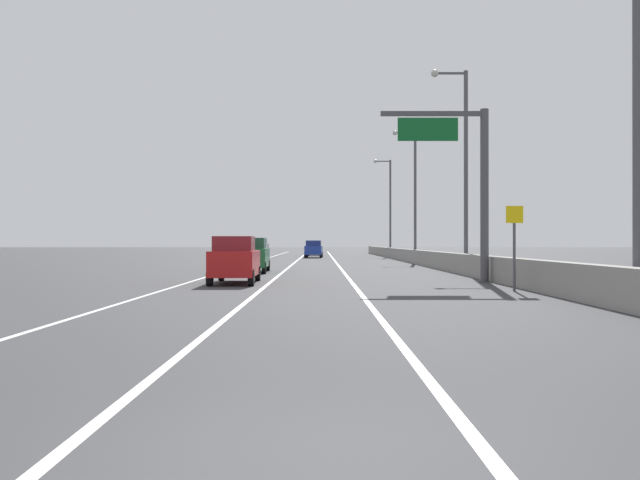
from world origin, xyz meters
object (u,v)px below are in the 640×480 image
(speed_advisory_sign, at_px, (517,241))
(lamp_post_right_fourth, at_px, (391,201))
(car_silver_0, at_px, (259,249))
(car_yellow_4, at_px, (317,248))
(car_green_1, at_px, (254,255))
(car_blue_5, at_px, (316,249))
(lamp_post_right_second, at_px, (465,157))
(car_red_3, at_px, (238,260))
(lamp_post_right_third, at_px, (415,187))
(car_gray_2, at_px, (262,248))
(lamp_post_right_near, at_px, (632,56))
(overhead_sign_gantry, at_px, (470,173))

(speed_advisory_sign, height_order, lamp_post_right_fourth, lamp_post_right_fourth)
(car_silver_0, distance_m, car_yellow_4, 16.62)
(lamp_post_right_fourth, xyz_separation_m, car_green_1, (-12.18, -43.97, -5.64))
(car_yellow_4, relative_size, car_blue_5, 0.86)
(lamp_post_right_second, bearing_deg, speed_advisory_sign, -95.06)
(car_yellow_4, bearing_deg, car_red_3, -92.80)
(speed_advisory_sign, xyz_separation_m, car_red_3, (-10.38, 4.57, -0.78))
(lamp_post_right_third, xyz_separation_m, car_green_1, (-12.18, -22.31, -5.64))
(lamp_post_right_second, height_order, car_green_1, lamp_post_right_second)
(lamp_post_right_third, relative_size, car_silver_0, 2.47)
(car_gray_2, bearing_deg, lamp_post_right_third, -48.83)
(lamp_post_right_near, distance_m, car_yellow_4, 70.21)
(overhead_sign_gantry, distance_m, lamp_post_right_near, 11.99)
(car_green_1, bearing_deg, car_silver_0, 94.80)
(overhead_sign_gantry, bearing_deg, car_yellow_4, 96.98)
(speed_advisory_sign, bearing_deg, lamp_post_right_third, 87.78)
(lamp_post_right_near, distance_m, lamp_post_right_fourth, 64.98)
(speed_advisory_sign, relative_size, lamp_post_right_second, 0.26)
(lamp_post_right_second, relative_size, car_blue_5, 2.45)
(lamp_post_right_fourth, distance_m, car_yellow_4, 11.49)
(overhead_sign_gantry, height_order, car_red_3, overhead_sign_gantry)
(overhead_sign_gantry, xyz_separation_m, car_blue_5, (-7.08, 46.16, -3.78))
(lamp_post_right_near, height_order, car_green_1, lamp_post_right_near)
(lamp_post_right_third, relative_size, car_blue_5, 2.45)
(lamp_post_right_third, bearing_deg, lamp_post_right_fourth, 90.01)
(lamp_post_right_fourth, relative_size, car_red_3, 2.48)
(car_blue_5, bearing_deg, overhead_sign_gantry, -81.28)
(car_blue_5, bearing_deg, lamp_post_right_third, -58.37)
(overhead_sign_gantry, height_order, lamp_post_right_near, lamp_post_right_near)
(overhead_sign_gantry, relative_size, car_yellow_4, 1.83)
(speed_advisory_sign, distance_m, car_yellow_4, 63.79)
(lamp_post_right_near, xyz_separation_m, car_yellow_4, (-8.80, 69.43, -5.68))
(lamp_post_right_fourth, distance_m, car_blue_5, 12.77)
(overhead_sign_gantry, height_order, car_gray_2, overhead_sign_gantry)
(overhead_sign_gantry, bearing_deg, car_silver_0, 107.19)
(car_red_3, bearing_deg, lamp_post_right_near, -42.40)
(overhead_sign_gantry, relative_size, lamp_post_right_fourth, 0.64)
(speed_advisory_sign, relative_size, lamp_post_right_fourth, 0.26)
(car_red_3, relative_size, car_yellow_4, 1.15)
(lamp_post_right_third, distance_m, car_gray_2, 23.76)
(car_blue_5, bearing_deg, lamp_post_right_near, -81.34)
(lamp_post_right_fourth, xyz_separation_m, car_gray_2, (-15.20, -4.27, -5.56))
(lamp_post_right_near, distance_m, car_red_3, 16.78)
(lamp_post_right_third, height_order, car_blue_5, lamp_post_right_third)
(car_silver_0, bearing_deg, lamp_post_right_fourth, 36.49)
(car_silver_0, relative_size, car_green_1, 0.98)
(lamp_post_right_near, relative_size, car_red_3, 2.48)
(lamp_post_right_near, height_order, car_red_3, lamp_post_right_near)
(lamp_post_right_third, xyz_separation_m, lamp_post_right_fourth, (-0.01, 21.66, 0.00))
(lamp_post_right_fourth, xyz_separation_m, car_silver_0, (-14.94, -11.05, -5.66))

